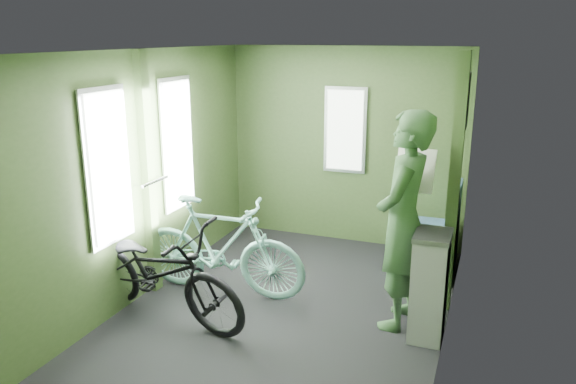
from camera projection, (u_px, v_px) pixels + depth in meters
name	position (u px, v px, depth m)	size (l,w,h in m)	color
room	(281.00, 155.00, 4.75)	(4.00, 4.02, 2.31)	black
bicycle_black	(161.00, 320.00, 4.94)	(0.63, 1.81, 0.95)	black
bicycle_mint	(222.00, 295.00, 5.41)	(0.47, 1.67, 1.00)	#77BBAD
passenger	(403.00, 221.00, 4.65)	(0.52, 0.74, 1.86)	#2C4D2A
waste_box	(429.00, 286.00, 4.55)	(0.27, 0.38, 0.91)	slate
bench_seat	(434.00, 245.00, 5.93)	(0.49, 0.88, 0.92)	#284156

